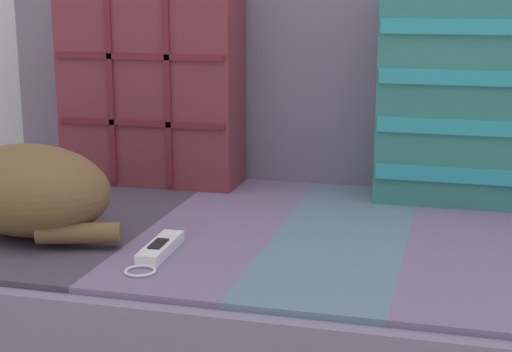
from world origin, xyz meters
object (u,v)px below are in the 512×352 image
object	(u,v)px
throw_pillow_quilted	(151,87)
sleeping_cat	(20,191)
throw_pillow_striped	(501,99)
couch	(405,324)
game_remote_near	(159,250)

from	to	relation	value
throw_pillow_quilted	sleeping_cat	world-z (taller)	throw_pillow_quilted
sleeping_cat	throw_pillow_quilted	bearing A→B (deg)	79.33
throw_pillow_quilted	throw_pillow_striped	distance (m)	0.72
couch	throw_pillow_striped	xyz separation A→B (m)	(0.15, 0.22, 0.39)
couch	sleeping_cat	distance (m)	0.73
throw_pillow_quilted	game_remote_near	bearing A→B (deg)	-67.05
sleeping_cat	game_remote_near	size ratio (longest dim) A/B	1.97
couch	throw_pillow_quilted	world-z (taller)	throw_pillow_quilted
throw_pillow_quilted	game_remote_near	world-z (taller)	throw_pillow_quilted
game_remote_near	sleeping_cat	bearing A→B (deg)	169.64
throw_pillow_quilted	throw_pillow_striped	world-z (taller)	throw_pillow_quilted
couch	throw_pillow_quilted	xyz separation A→B (m)	(-0.58, 0.23, 0.39)
couch	sleeping_cat	xyz separation A→B (m)	(-0.65, -0.19, 0.25)
throw_pillow_quilted	game_remote_near	xyz separation A→B (m)	(0.20, -0.46, -0.20)
throw_pillow_quilted	game_remote_near	distance (m)	0.54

